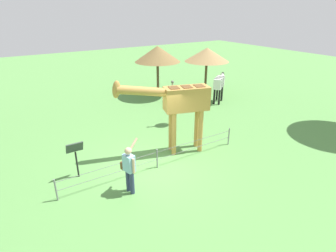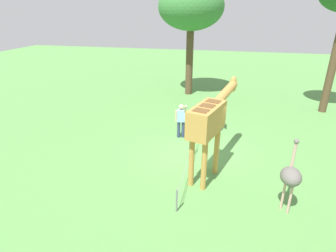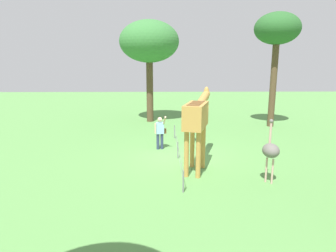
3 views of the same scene
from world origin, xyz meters
The scene contains 7 objects.
ground_plane centered at (0.00, 0.00, 0.00)m, with size 60.00×60.00×0.00m, color #568E47.
giraffe centered at (-1.37, -0.47, 2.09)m, with size 3.62×1.50×3.10m.
visitor centered at (1.43, 0.97, 0.90)m, with size 0.65×0.57×1.70m.
ostrich centered at (-2.76, -2.86, 1.18)m, with size 0.70×0.56×2.25m.
tree_northeast centered at (8.41, 1.74, 5.46)m, with size 4.05×4.05×6.95m.
info_sign centered at (2.60, -0.77, 0.95)m, with size 0.56×0.21×1.32m.
wire_fence centered at (0.00, 0.19, 0.40)m, with size 7.05×0.05×0.75m.
Camera 2 is at (-9.72, -1.00, 5.43)m, focal length 29.25 mm.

